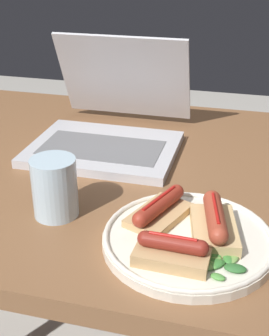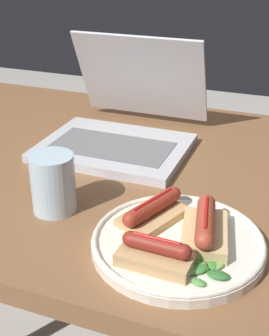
% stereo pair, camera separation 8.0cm
% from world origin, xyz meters
% --- Properties ---
extents(desk, '(1.45, 0.79, 0.76)m').
position_xyz_m(desk, '(0.00, 0.00, 0.68)').
color(desk, brown).
rests_on(desk, ground_plane).
extents(laptop, '(0.31, 0.33, 0.22)m').
position_xyz_m(laptop, '(-0.06, 0.09, 0.80)').
color(laptop, '#B7B7BC').
rests_on(laptop, desk).
extents(plate, '(0.26, 0.26, 0.02)m').
position_xyz_m(plate, '(0.16, -0.24, 0.77)').
color(plate, silver).
rests_on(plate, desk).
extents(sausage_toast_left, '(0.09, 0.13, 0.05)m').
position_xyz_m(sausage_toast_left, '(0.20, -0.22, 0.79)').
color(sausage_toast_left, tan).
rests_on(sausage_toast_left, plate).
extents(sausage_toast_middle, '(0.10, 0.13, 0.04)m').
position_xyz_m(sausage_toast_middle, '(0.11, -0.20, 0.79)').
color(sausage_toast_middle, tan).
rests_on(sausage_toast_middle, plate).
extents(sausage_toast_right, '(0.10, 0.06, 0.04)m').
position_xyz_m(sausage_toast_right, '(0.15, -0.30, 0.79)').
color(sausage_toast_right, tan).
rests_on(sausage_toast_right, plate).
extents(salad_pile, '(0.07, 0.07, 0.01)m').
position_xyz_m(salad_pile, '(0.22, -0.29, 0.78)').
color(salad_pile, '#4C8E3D').
rests_on(salad_pile, plate).
extents(drinking_glass, '(0.07, 0.07, 0.10)m').
position_xyz_m(drinking_glass, '(-0.06, -0.20, 0.81)').
color(drinking_glass, silver).
rests_on(drinking_glass, desk).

